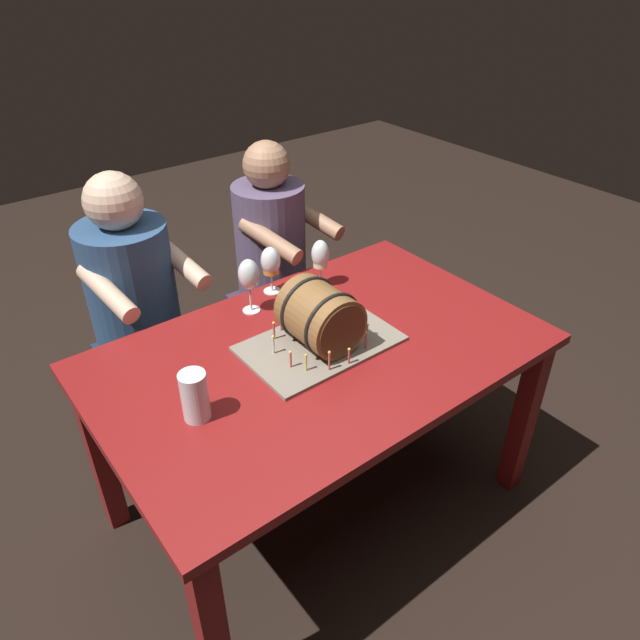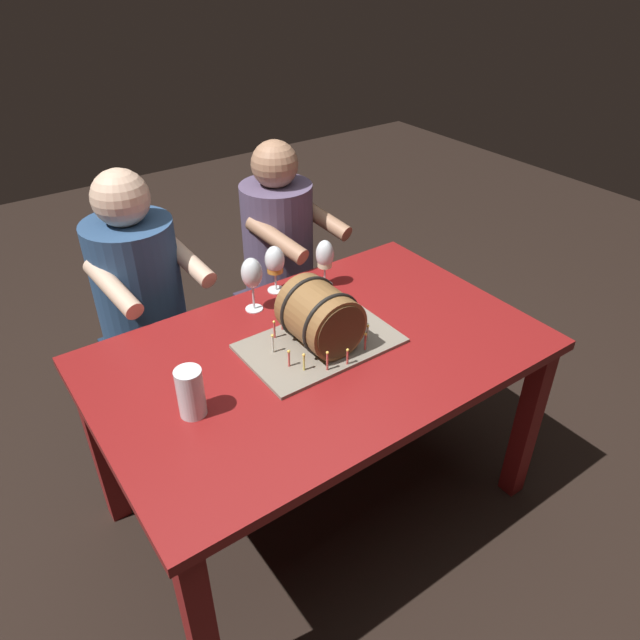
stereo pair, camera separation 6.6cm
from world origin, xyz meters
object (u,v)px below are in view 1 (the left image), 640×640
Objects in this scene: wine_glass_white at (320,256)px; person_seated_right at (273,281)px; barrel_cake at (320,320)px; wine_glass_empty at (249,276)px; dining_table at (320,373)px; person_seated_left at (139,325)px; beer_pint at (195,398)px; wine_glass_amber at (271,263)px.

person_seated_right is at bearing 81.45° from wine_glass_white.
barrel_cake is at bearing -128.03° from wine_glass_white.
wine_glass_empty is 0.31m from wine_glass_white.
wine_glass_white is (0.26, 0.33, 0.23)m from dining_table.
wine_glass_empty is at bearing -57.95° from person_seated_left.
beer_pint is 0.13× the size of person_seated_right.
barrel_cake is at bearing -78.07° from wine_glass_empty.
wine_glass_amber is 0.55m from person_seated_right.
wine_glass_amber reaches higher than dining_table.
person_seated_right is at bearing -0.02° from person_seated_left.
wine_glass_amber is 0.64m from person_seated_left.
beer_pint is 1.18m from person_seated_right.
wine_glass_amber is at bearing 156.92° from wine_glass_white.
wine_glass_amber is 0.72m from beer_pint.
dining_table is 1.23× the size of person_seated_right.
beer_pint is (-0.42, -0.38, -0.08)m from wine_glass_empty.
wine_glass_white is at bearing 51.97° from barrel_cake.
barrel_cake is at bearing 7.01° from beer_pint.
wine_glass_empty reaches higher than wine_glass_amber.
wine_glass_empty is 0.68m from person_seated_right.
dining_table is at bearing -101.75° from wine_glass_amber.
dining_table is at bearing -81.38° from wine_glass_empty.
beer_pint reaches higher than dining_table.
wine_glass_amber is 0.16× the size of person_seated_right.
person_seated_left reaches higher than person_seated_right.
barrel_cake is 0.42× the size of person_seated_left.
dining_table is 0.50m from beer_pint.
wine_glass_empty is 0.15m from wine_glass_amber.
person_seated_right is (0.38, 0.44, -0.36)m from wine_glass_empty.
beer_pint is at bearing -174.96° from dining_table.
person_seated_left is (0.15, 0.82, -0.26)m from beer_pint.
person_seated_left is (-0.28, 0.44, -0.33)m from wine_glass_empty.
wine_glass_empty is 0.17× the size of person_seated_right.
wine_glass_amber is at bearing 38.83° from beer_pint.
barrel_cake is (0.02, 0.02, 0.20)m from dining_table.
person_seated_right reaches higher than beer_pint.
barrel_cake is 0.88m from person_seated_left.
dining_table is at bearing -112.85° from person_seated_right.
wine_glass_empty is 0.62m from person_seated_left.
wine_glass_white is (0.24, 0.31, 0.03)m from barrel_cake.
person_seated_right is (0.80, 0.82, -0.28)m from beer_pint.
barrel_cake is 0.33m from wine_glass_empty.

